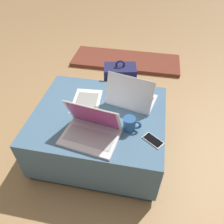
% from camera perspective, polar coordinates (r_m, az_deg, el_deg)
% --- Properties ---
extents(ground_plane, '(14.00, 14.00, 0.00)m').
position_cam_1_polar(ground_plane, '(1.90, -2.96, -9.39)').
color(ground_plane, tan).
extents(ottoman, '(0.96, 0.81, 0.41)m').
position_cam_1_polar(ottoman, '(1.74, -3.20, -5.21)').
color(ottoman, '#2A3D4E').
rests_on(ottoman, ground_plane).
extents(laptop_near, '(0.39, 0.30, 0.25)m').
position_cam_1_polar(laptop_near, '(1.41, -5.44, -4.73)').
color(laptop_near, silver).
rests_on(laptop_near, ottoman).
extents(laptop_far, '(0.40, 0.32, 0.24)m').
position_cam_1_polar(laptop_far, '(1.66, 4.94, 3.95)').
color(laptop_far, silver).
rests_on(laptop_far, ottoman).
extents(cell_phone, '(0.15, 0.13, 0.01)m').
position_cam_1_polar(cell_phone, '(1.44, 10.66, -7.31)').
color(cell_phone, white).
rests_on(cell_phone, ottoman).
extents(backpack, '(0.31, 0.27, 0.55)m').
position_cam_1_polar(backpack, '(2.11, 1.96, 6.04)').
color(backpack, '#23234C').
rests_on(backpack, ground_plane).
extents(paper_sheet, '(0.23, 0.31, 0.00)m').
position_cam_1_polar(paper_sheet, '(1.70, -6.66, 2.88)').
color(paper_sheet, white).
rests_on(paper_sheet, ottoman).
extents(coffee_mug, '(0.12, 0.08, 0.10)m').
position_cam_1_polar(coffee_mug, '(1.45, 4.71, -3.14)').
color(coffee_mug, '#285693').
rests_on(coffee_mug, ottoman).
extents(fireplace_hearth, '(1.40, 0.50, 0.04)m').
position_cam_1_polar(fireplace_hearth, '(2.99, 3.58, 13.27)').
color(fireplace_hearth, brown).
rests_on(fireplace_hearth, ground_plane).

